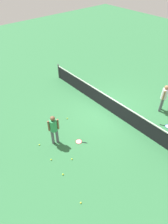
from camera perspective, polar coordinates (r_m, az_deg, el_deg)
ground_plane at (r=12.03m, az=6.74°, el=0.59°), size 40.00×40.00×0.00m
court_net at (r=11.72m, az=6.92°, el=2.49°), size 10.09×0.09×1.07m
player_near_side at (r=9.47m, az=-8.59°, el=-4.44°), size 0.45×0.51×1.70m
player_far_side at (r=12.20m, az=21.75°, el=4.21°), size 0.43×0.52×1.70m
tennis_racket_near_player at (r=10.11m, az=-1.35°, el=-8.41°), size 0.57×0.48×0.03m
tennis_racket_far_player at (r=11.78m, az=22.60°, el=-3.76°), size 0.59×0.44×0.03m
tennis_ball_near_player at (r=9.00m, az=-6.00°, el=-17.21°), size 0.07×0.07×0.07m
tennis_ball_by_net at (r=11.35m, az=-4.79°, el=-1.84°), size 0.07×0.07×0.07m
tennis_ball_midcourt at (r=9.51m, az=-9.33°, el=-13.19°), size 0.07×0.07×0.07m
tennis_ball_baseline at (r=10.19m, az=-12.55°, el=-9.06°), size 0.07×0.07×0.07m
tennis_ball_stray_left at (r=8.35m, az=-0.92°, el=-24.37°), size 0.07×0.07×0.07m
tennis_ball_stray_right at (r=9.43m, az=-3.45°, el=-13.18°), size 0.07×0.07×0.07m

